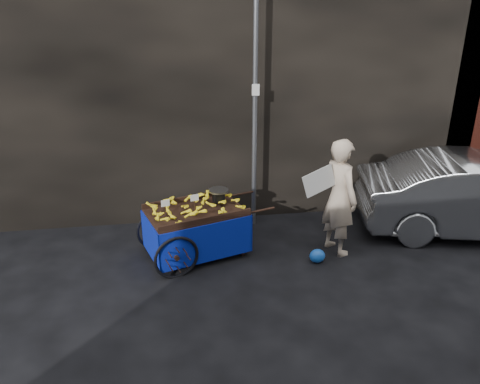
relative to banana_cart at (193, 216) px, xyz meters
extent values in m
plane|color=black|center=(0.82, -0.34, -0.67)|extent=(80.00, 80.00, 0.00)
cube|color=black|center=(-0.18, 2.26, 1.83)|extent=(11.00, 2.00, 5.00)
cylinder|color=slate|center=(1.12, 0.96, 1.33)|extent=(0.08, 0.08, 4.00)
cube|color=white|center=(1.12, 0.91, 1.73)|extent=(0.12, 0.02, 0.18)
cube|color=black|center=(0.04, 0.01, 0.05)|extent=(1.65, 1.29, 0.05)
cube|color=black|center=(-0.08, 0.42, 0.11)|extent=(1.39, 0.47, 0.09)
cube|color=black|center=(0.17, -0.39, 0.11)|extent=(1.39, 0.47, 0.09)
cube|color=black|center=(0.76, -0.14, -0.31)|extent=(0.06, 0.06, 0.72)
cube|color=black|center=(0.54, 0.55, -0.31)|extent=(0.06, 0.06, 0.72)
cylinder|color=black|center=(1.06, -0.05, 0.05)|extent=(0.44, 0.17, 0.04)
cylinder|color=black|center=(0.84, 0.64, 0.05)|extent=(0.44, 0.17, 0.04)
torus|color=black|center=(-0.28, -0.60, -0.36)|extent=(0.66, 0.25, 0.68)
torus|color=black|center=(-0.57, 0.33, -0.36)|extent=(0.66, 0.25, 0.68)
cylinder|color=black|center=(-0.43, -0.14, -0.36)|extent=(0.35, 0.98, 0.05)
cube|color=#07158F|center=(0.18, -0.43, -0.26)|extent=(1.42, 0.46, 0.61)
cube|color=#07158F|center=(-0.09, 0.45, -0.26)|extent=(1.42, 0.46, 0.61)
cube|color=#07158F|center=(-0.65, -0.21, -0.26)|extent=(0.30, 0.90, 0.61)
cube|color=#07158F|center=(0.74, 0.23, -0.26)|extent=(0.30, 0.90, 0.61)
cube|color=black|center=(0.42, 0.18, 0.20)|extent=(0.19, 0.17, 0.14)
cylinder|color=silver|center=(0.42, 0.18, 0.33)|extent=(0.38, 0.38, 0.03)
cube|color=white|center=(-0.40, -0.23, 0.35)|extent=(0.12, 0.05, 0.10)
cube|color=white|center=(0.03, -0.09, 0.35)|extent=(0.12, 0.05, 0.10)
imported|color=#CBB297|center=(2.25, -0.19, 0.26)|extent=(0.66, 0.79, 1.86)
cube|color=#B9B9B2|center=(1.87, -0.27, 0.58)|extent=(0.58, 0.15, 0.50)
ellipsoid|color=blue|center=(1.85, -0.51, -0.56)|extent=(0.24, 0.20, 0.22)
camera|label=1|loc=(-0.23, -6.49, 3.10)|focal=35.00mm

